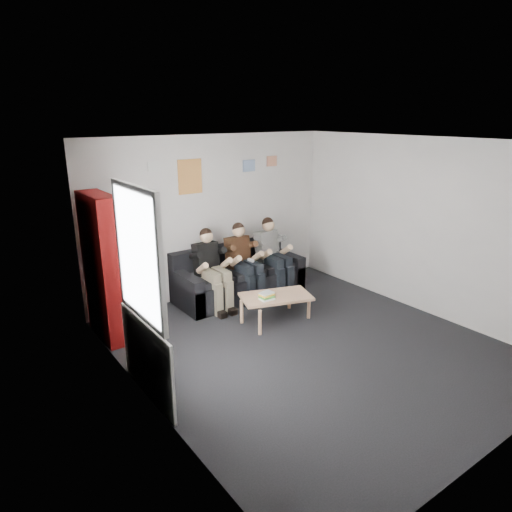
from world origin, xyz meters
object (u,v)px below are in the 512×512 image
at_px(person_middle, 245,262).
at_px(sofa, 238,278).
at_px(person_right, 274,256).
at_px(person_left, 213,270).
at_px(coffee_table, 276,298).
at_px(bookshelf, 105,268).

bearing_deg(person_middle, sofa, 88.67).
distance_m(sofa, person_right, 0.73).
relative_size(sofa, person_left, 1.72).
xyz_separation_m(sofa, person_left, (-0.62, -0.20, 0.34)).
height_order(sofa, coffee_table, sofa).
height_order(bookshelf, person_right, bookshelf).
bearing_deg(sofa, person_right, -17.95).
bearing_deg(person_middle, bookshelf, 178.45).
height_order(sofa, person_middle, person_middle).
distance_m(bookshelf, coffee_table, 2.49).
bearing_deg(coffee_table, person_middle, 83.56).
height_order(bookshelf, person_left, bookshelf).
bearing_deg(bookshelf, person_right, -1.12).
relative_size(coffee_table, person_right, 0.79).
relative_size(sofa, person_middle, 1.71).
distance_m(person_left, person_right, 1.23).
height_order(bookshelf, person_middle, bookshelf).
distance_m(sofa, coffee_table, 1.19).
bearing_deg(sofa, person_left, -162.11).
bearing_deg(bookshelf, coffee_table, -25.35).
xyz_separation_m(person_left, person_middle, (0.62, -0.00, 0.00)).
distance_m(sofa, person_middle, 0.40).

